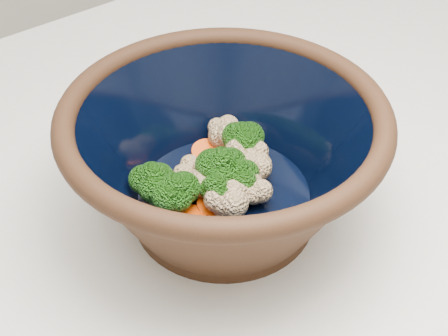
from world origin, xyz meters
TOP-DOWN VIEW (x-y plane):
  - mixing_bowl at (-0.07, 0.11)m, footprint 0.37×0.37m
  - vegetable_pile at (-0.07, 0.11)m, footprint 0.16×0.12m

SIDE VIEW (x-z plane):
  - vegetable_pile at x=-0.07m, z-range 0.93..0.98m
  - mixing_bowl at x=-0.07m, z-range 0.91..1.04m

